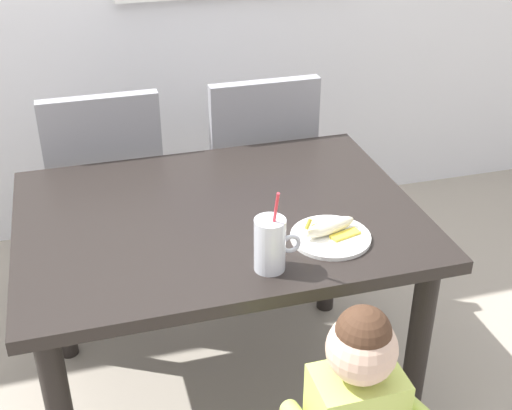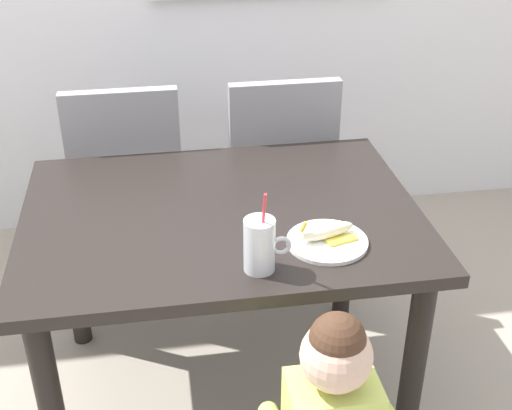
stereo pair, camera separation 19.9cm
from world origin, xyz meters
TOP-DOWN VIEW (x-y plane):
  - ground_plane at (0.00, 0.00)m, footprint 24.00×24.00m
  - dining_table at (0.00, 0.00)m, footprint 1.21×0.89m
  - dining_chair_left at (-0.30, 0.65)m, footprint 0.44×0.44m
  - dining_chair_right at (0.30, 0.64)m, footprint 0.44×0.44m
  - milk_cup at (0.07, -0.33)m, footprint 0.13×0.09m
  - snack_plate at (0.27, -0.23)m, footprint 0.23×0.23m
  - peeled_banana at (0.28, -0.22)m, footprint 0.18×0.12m

SIDE VIEW (x-z plane):
  - ground_plane at x=0.00m, z-range 0.00..0.00m
  - dining_chair_left at x=-0.30m, z-range 0.06..1.02m
  - dining_chair_right at x=0.30m, z-range 0.06..1.02m
  - dining_table at x=0.00m, z-range 0.26..1.01m
  - snack_plate at x=0.27m, z-range 0.75..0.76m
  - peeled_banana at x=0.28m, z-range 0.75..0.82m
  - milk_cup at x=0.07m, z-range 0.69..0.94m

